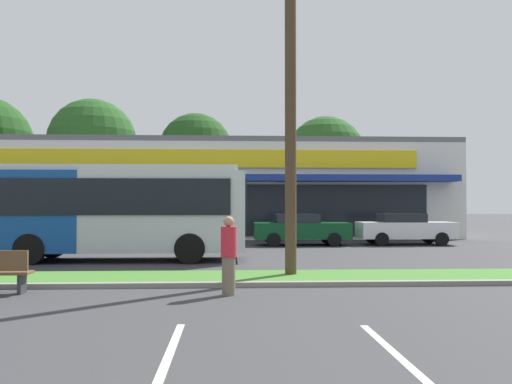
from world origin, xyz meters
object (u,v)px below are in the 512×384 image
Objects in this scene: car_0 at (405,228)px; pedestrian_by_pole at (229,255)px; utility_pole at (285,57)px; car_3 at (301,229)px; city_bus at (69,209)px.

car_0 is 16.88m from pedestrian_by_pole.
pedestrian_by_pole is at bearing -119.71° from utility_pole.
utility_pole is 6.53× the size of pedestrian_by_pole.
utility_pole is at bearing -99.35° from car_3.
city_bus is 2.63× the size of car_0.
car_3 is 14.83m from pedestrian_by_pole.
car_0 is at bearing 26.70° from city_bus.
car_0 is (14.01, 7.10, -0.97)m from city_bus.
utility_pole reaches higher than car_0.
city_bus is at bearing -153.13° from car_0.
utility_pole is 0.90× the size of city_bus.
city_bus reaches higher than car_3.
car_0 is at bearing -49.88° from pedestrian_by_pole.
pedestrian_by_pole is at bearing -103.39° from car_3.
utility_pole is 2.38× the size of car_0.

